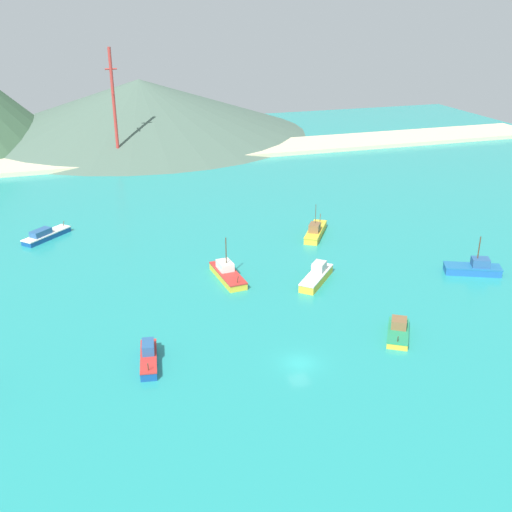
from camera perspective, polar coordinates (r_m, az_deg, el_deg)
ground at (r=102.16m, az=-2.06°, el=-1.33°), size 260.00×280.00×0.50m
fishing_boat_0 at (r=106.17m, az=19.65°, el=-1.06°), size 9.44×6.46×6.48m
fishing_boat_1 at (r=121.11m, az=-19.05°, el=1.87°), size 9.10×8.88×2.13m
fishing_boat_2 at (r=98.27m, az=-2.70°, el=-1.64°), size 3.82×10.32×6.92m
fishing_boat_3 at (r=77.47m, az=-9.98°, el=-9.25°), size 3.12×8.04×2.49m
fishing_boat_5 at (r=84.18m, az=13.12°, el=-6.83°), size 6.04×7.50×2.25m
fishing_boat_6 at (r=97.46m, az=5.68°, el=-1.89°), size 8.29×8.78×2.99m
fishing_boat_7 at (r=116.40m, az=5.56°, el=2.31°), size 7.97×10.38×6.45m
beach_strip at (r=177.19m, az=-9.22°, el=9.21°), size 247.00×18.18×1.20m
hill_central at (r=211.31m, az=-10.73°, el=13.55°), size 109.53×109.53×17.42m
radio_tower at (r=170.27m, az=-13.09°, el=13.47°), size 3.03×2.42×30.27m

